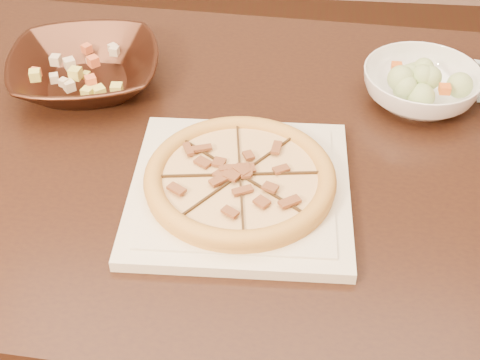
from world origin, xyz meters
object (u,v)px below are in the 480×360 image
Objects in this scene: dining_table at (181,184)px; bronze_bowl at (86,71)px; pizza at (240,178)px; salad_bowl at (420,87)px; plate at (240,190)px.

dining_table is 5.32× the size of bronze_bowl.
pizza is 0.40m from salad_bowl.
salad_bowl reaches higher than plate.
bronze_bowl is at bearing 138.68° from pizza.
dining_table is 4.27× the size of plate.
dining_table is at bearing -36.32° from bronze_bowl.
salad_bowl is at bearing 42.93° from pizza.
plate is at bearing -12.74° from pizza.
bronze_bowl reaches higher than pizza.
plate is at bearing -137.07° from salad_bowl.
plate reaches higher than dining_table.
pizza is at bearing -137.07° from salad_bowl.
dining_table is at bearing 132.00° from pizza.
bronze_bowl is (-0.30, 0.27, -0.00)m from pizza.
pizza is 1.06× the size of bronze_bowl.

